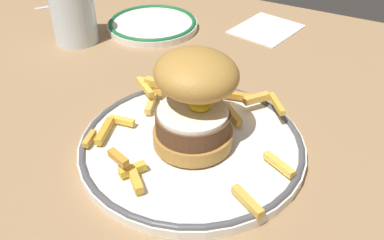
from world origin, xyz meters
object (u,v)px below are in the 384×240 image
dinner_plate (192,145)px  water_glass (74,18)px  burger (195,98)px  fork (71,2)px  napkin (267,29)px  side_plate (153,24)px

dinner_plate → water_glass: bearing=152.3°
burger → fork: 55.28cm
burger → dinner_plate: bearing=-95.3°
burger → napkin: bearing=96.5°
burger → side_plate: burger is taller
side_plate → burger: bearing=-49.3°
fork → napkin: size_ratio=1.03×
burger → water_glass: 36.73cm
burger → fork: burger is taller
water_glass → side_plate: bearing=50.2°
side_plate → napkin: side_plate is taller
side_plate → fork: (-22.26, 2.61, -0.65)cm
water_glass → fork: water_glass is taller
burger → water_glass: size_ratio=1.20×
burger → water_glass: burger is taller
burger → napkin: (-4.27, 37.20, -7.11)cm
side_plate → fork: size_ratio=1.34×
side_plate → dinner_plate: bearing=-50.0°
dinner_plate → side_plate: 36.60cm
water_glass → side_plate: 14.63cm
burger → napkin: size_ratio=1.01×
dinner_plate → napkin: size_ratio=2.25×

